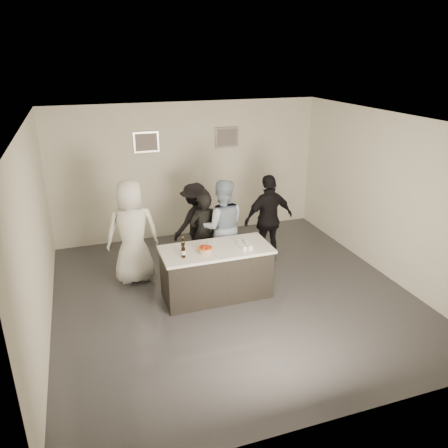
# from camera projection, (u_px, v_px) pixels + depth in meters

# --- Properties ---
(floor) EXTENTS (6.00, 6.00, 0.00)m
(floor) POSITION_uv_depth(u_px,v_px,m) (233.00, 295.00, 7.65)
(floor) COLOR #3D3D42
(floor) RESTS_ON ground
(ceiling) EXTENTS (6.00, 6.00, 0.00)m
(ceiling) POSITION_uv_depth(u_px,v_px,m) (235.00, 121.00, 6.55)
(ceiling) COLOR white
(wall_back) EXTENTS (6.00, 0.04, 3.00)m
(wall_back) POSITION_uv_depth(u_px,v_px,m) (188.00, 171.00, 9.74)
(wall_back) COLOR white
(wall_back) RESTS_ON ground
(wall_front) EXTENTS (6.00, 0.04, 3.00)m
(wall_front) POSITION_uv_depth(u_px,v_px,m) (333.00, 311.00, 4.45)
(wall_front) COLOR white
(wall_front) RESTS_ON ground
(wall_left) EXTENTS (0.04, 6.00, 3.00)m
(wall_left) POSITION_uv_depth(u_px,v_px,m) (36.00, 238.00, 6.20)
(wall_left) COLOR white
(wall_left) RESTS_ON ground
(wall_right) EXTENTS (0.04, 6.00, 3.00)m
(wall_right) POSITION_uv_depth(u_px,v_px,m) (388.00, 197.00, 7.99)
(wall_right) COLOR white
(wall_right) RESTS_ON ground
(picture_left) EXTENTS (0.54, 0.04, 0.44)m
(picture_left) POSITION_uv_depth(u_px,v_px,m) (146.00, 142.00, 9.19)
(picture_left) COLOR #B2B2B7
(picture_left) RESTS_ON wall_back
(picture_right) EXTENTS (0.54, 0.04, 0.44)m
(picture_right) POSITION_uv_depth(u_px,v_px,m) (227.00, 137.00, 9.73)
(picture_right) COLOR #B2B2B7
(picture_right) RESTS_ON wall_back
(bar_counter) EXTENTS (1.86, 0.86, 0.90)m
(bar_counter) POSITION_uv_depth(u_px,v_px,m) (216.00, 272.00, 7.48)
(bar_counter) COLOR white
(bar_counter) RESTS_ON ground
(cake) EXTENTS (0.24, 0.24, 0.07)m
(cake) POSITION_uv_depth(u_px,v_px,m) (205.00, 250.00, 7.16)
(cake) COLOR orange
(cake) RESTS_ON bar_counter
(beer_bottle_a) EXTENTS (0.07, 0.07, 0.26)m
(beer_bottle_a) POSITION_uv_depth(u_px,v_px,m) (183.00, 245.00, 7.12)
(beer_bottle_a) COLOR black
(beer_bottle_a) RESTS_ON bar_counter
(beer_bottle_b) EXTENTS (0.07, 0.07, 0.26)m
(beer_bottle_b) POSITION_uv_depth(u_px,v_px,m) (183.00, 250.00, 6.95)
(beer_bottle_b) COLOR black
(beer_bottle_b) RESTS_ON bar_counter
(tumbler_cluster) EXTENTS (0.19, 0.40, 0.08)m
(tumbler_cluster) POSITION_uv_depth(u_px,v_px,m) (244.00, 244.00, 7.37)
(tumbler_cluster) COLOR orange
(tumbler_cluster) RESTS_ON bar_counter
(candles) EXTENTS (0.24, 0.08, 0.01)m
(candles) POSITION_uv_depth(u_px,v_px,m) (207.00, 259.00, 6.93)
(candles) COLOR pink
(candles) RESTS_ON bar_counter
(person_main_black) EXTENTS (0.64, 0.49, 1.58)m
(person_main_black) POSITION_uv_depth(u_px,v_px,m) (203.00, 233.00, 8.22)
(person_main_black) COLOR black
(person_main_black) RESTS_ON ground
(person_main_blue) EXTENTS (1.02, 0.87, 1.82)m
(person_main_blue) POSITION_uv_depth(u_px,v_px,m) (222.00, 226.00, 8.21)
(person_main_blue) COLOR #96ABC5
(person_main_blue) RESTS_ON ground
(person_guest_left) EXTENTS (0.97, 0.66, 1.93)m
(person_guest_left) POSITION_uv_depth(u_px,v_px,m) (132.00, 232.00, 7.82)
(person_guest_left) COLOR white
(person_guest_left) RESTS_ON ground
(person_guest_right) EXTENTS (1.09, 0.54, 1.79)m
(person_guest_right) POSITION_uv_depth(u_px,v_px,m) (269.00, 219.00, 8.61)
(person_guest_right) COLOR black
(person_guest_right) RESTS_ON ground
(person_guest_back) EXTENTS (1.17, 0.97, 1.58)m
(person_guest_back) POSITION_uv_depth(u_px,v_px,m) (195.00, 221.00, 8.79)
(person_guest_back) COLOR black
(person_guest_back) RESTS_ON ground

